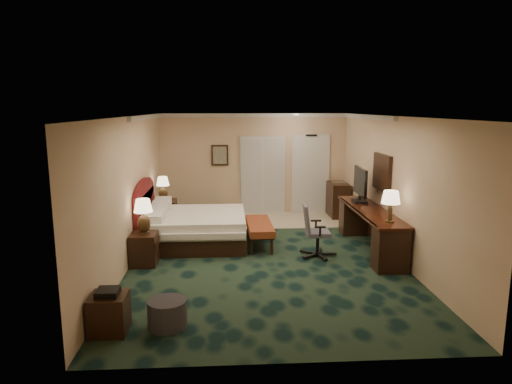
{
  "coord_description": "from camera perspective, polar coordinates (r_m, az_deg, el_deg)",
  "views": [
    {
      "loc": [
        -0.68,
        -8.45,
        2.87
      ],
      "look_at": [
        -0.12,
        0.6,
        1.17
      ],
      "focal_mm": 32.0,
      "sensor_mm": 36.0,
      "label": 1
    }
  ],
  "objects": [
    {
      "name": "entry_door",
      "position": [
        12.51,
        6.79,
        2.16
      ],
      "size": [
        1.02,
        0.06,
        2.18
      ],
      "primitive_type": "cube",
      "color": "silver",
      "rests_on": "ground"
    },
    {
      "name": "minibar",
      "position": [
        12.25,
        10.22,
        -0.96
      ],
      "size": [
        0.47,
        0.85,
        0.9
      ],
      "primitive_type": "cube",
      "color": "black",
      "rests_on": "ground"
    },
    {
      "name": "desk",
      "position": [
        9.54,
        14.01,
        -4.61
      ],
      "size": [
        0.63,
        2.91,
        0.84
      ],
      "primitive_type": "cube",
      "color": "black",
      "rests_on": "ground"
    },
    {
      "name": "nightstand_near",
      "position": [
        8.71,
        -13.81,
        -6.93
      ],
      "size": [
        0.47,
        0.54,
        0.59
      ],
      "primitive_type": "cube",
      "color": "black",
      "rests_on": "ground"
    },
    {
      "name": "lamp_far",
      "position": [
        11.17,
        -11.55,
        0.43
      ],
      "size": [
        0.37,
        0.37,
        0.58
      ],
      "primitive_type": null,
      "rotation": [
        0.0,
        0.0,
        -0.25
      ],
      "color": "black",
      "rests_on": "nightstand_far"
    },
    {
      "name": "tile_patch",
      "position": [
        11.82,
        4.28,
        -3.46
      ],
      "size": [
        3.2,
        1.7,
        0.01
      ],
      "primitive_type": "cube",
      "color": "beige",
      "rests_on": "ground"
    },
    {
      "name": "wall_left",
      "position": [
        8.78,
        -15.42,
        0.24
      ],
      "size": [
        0.0,
        7.5,
        2.7
      ],
      "primitive_type": "cube",
      "color": "tan",
      "rests_on": "ground"
    },
    {
      "name": "bed",
      "position": [
        9.79,
        -7.46,
        -4.56
      ],
      "size": [
        2.06,
        1.91,
        0.65
      ],
      "primitive_type": "cube",
      "color": "silver",
      "rests_on": "ground"
    },
    {
      "name": "wall_front",
      "position": [
        4.99,
        4.54,
        -7.18
      ],
      "size": [
        5.0,
        0.0,
        2.7
      ],
      "primitive_type": "cube",
      "color": "tan",
      "rests_on": "ground"
    },
    {
      "name": "wall_art",
      "position": [
        12.23,
        -4.54,
        4.61
      ],
      "size": [
        0.45,
        0.06,
        0.55
      ],
      "primitive_type": "cube",
      "color": "#55675E",
      "rests_on": "wall_back"
    },
    {
      "name": "nightstand_far",
      "position": [
        11.29,
        -11.28,
        -2.64
      ],
      "size": [
        0.52,
        0.6,
        0.65
      ],
      "primitive_type": "cube",
      "color": "black",
      "rests_on": "ground"
    },
    {
      "name": "crown_molding",
      "position": [
        8.48,
        1.1,
        9.11
      ],
      "size": [
        5.0,
        7.5,
        0.1
      ],
      "primitive_type": null,
      "color": "silver",
      "rests_on": "wall_back"
    },
    {
      "name": "wall_right",
      "position": [
        9.16,
        16.86,
        0.58
      ],
      "size": [
        0.0,
        7.5,
        2.7
      ],
      "primitive_type": "cube",
      "color": "tan",
      "rests_on": "ground"
    },
    {
      "name": "desk_lamp",
      "position": [
        8.46,
        16.45,
        -1.72
      ],
      "size": [
        0.39,
        0.39,
        0.58
      ],
      "primitive_type": null,
      "rotation": [
        0.0,
        0.0,
        -0.19
      ],
      "color": "black",
      "rests_on": "desk"
    },
    {
      "name": "floor",
      "position": [
        8.95,
        1.04,
        -8.1
      ],
      "size": [
        5.0,
        7.5,
        0.0
      ],
      "primitive_type": "cube",
      "color": "black",
      "rests_on": "ground"
    },
    {
      "name": "ottoman",
      "position": [
        6.34,
        -11.03,
        -14.69
      ],
      "size": [
        0.67,
        0.67,
        0.37
      ],
      "primitive_type": "cylinder",
      "rotation": [
        0.0,
        0.0,
        0.38
      ],
      "color": "#302F33",
      "rests_on": "ground"
    },
    {
      "name": "tv",
      "position": [
        10.05,
        12.9,
        0.86
      ],
      "size": [
        0.13,
        0.98,
        0.76
      ],
      "primitive_type": "cube",
      "rotation": [
        0.0,
        0.0,
        -0.05
      ],
      "color": "black",
      "rests_on": "desk"
    },
    {
      "name": "wall_back",
      "position": [
        12.32,
        -0.33,
        3.51
      ],
      "size": [
        5.0,
        0.0,
        2.7
      ],
      "primitive_type": "cube",
      "color": "tan",
      "rests_on": "ground"
    },
    {
      "name": "ceiling",
      "position": [
        8.48,
        1.1,
        9.44
      ],
      "size": [
        5.0,
        7.5,
        0.0
      ],
      "primitive_type": "cube",
      "color": "white",
      "rests_on": "wall_back"
    },
    {
      "name": "desk_chair",
      "position": [
        8.92,
        7.74,
        -4.83
      ],
      "size": [
        0.61,
        0.58,
        1.03
      ],
      "primitive_type": null,
      "rotation": [
        0.0,
        0.0,
        -0.03
      ],
      "color": "#4C4C54",
      "rests_on": "ground"
    },
    {
      "name": "headboard",
      "position": [
        9.86,
        -13.72,
        -2.43
      ],
      "size": [
        0.12,
        2.0,
        1.4
      ],
      "primitive_type": null,
      "color": "#4E1510",
      "rests_on": "ground"
    },
    {
      "name": "wall_mirror",
      "position": [
        9.67,
        15.48,
        2.37
      ],
      "size": [
        0.05,
        0.95,
        0.75
      ],
      "primitive_type": "cube",
      "color": "white",
      "rests_on": "wall_right"
    },
    {
      "name": "bed_bench",
      "position": [
        9.6,
        0.42,
        -5.28
      ],
      "size": [
        0.54,
        1.46,
        0.49
      ],
      "primitive_type": "cube",
      "rotation": [
        0.0,
        0.0,
        0.03
      ],
      "color": "maroon",
      "rests_on": "ground"
    },
    {
      "name": "side_table",
      "position": [
        6.36,
        -17.9,
        -14.25
      ],
      "size": [
        0.47,
        0.47,
        0.5
      ],
      "primitive_type": "cube",
      "color": "black",
      "rests_on": "ground"
    },
    {
      "name": "closet_doors",
      "position": [
        12.33,
        0.85,
        2.11
      ],
      "size": [
        1.2,
        0.06,
        2.1
      ],
      "primitive_type": "cube",
      "color": "#BBBBBB",
      "rests_on": "ground"
    },
    {
      "name": "lamp_near",
      "position": [
        8.57,
        -13.88,
        -2.96
      ],
      "size": [
        0.4,
        0.4,
        0.64
      ],
      "primitive_type": null,
      "rotation": [
        0.0,
        0.0,
        0.21
      ],
      "color": "black",
      "rests_on": "nightstand_near"
    }
  ]
}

